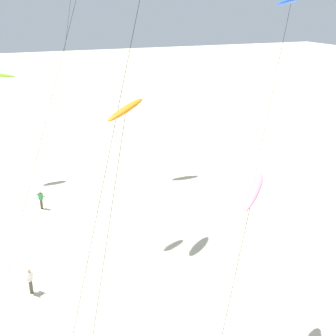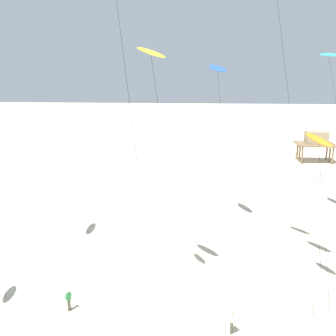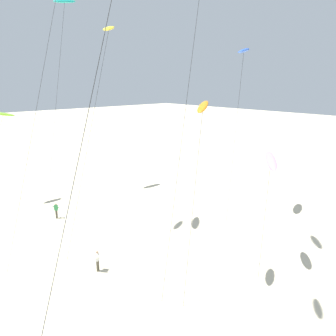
# 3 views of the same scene
# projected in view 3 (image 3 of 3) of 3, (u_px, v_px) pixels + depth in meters

# --- Properties ---
(ground_plane) EXTENTS (260.00, 260.00, 0.00)m
(ground_plane) POSITION_uv_depth(u_px,v_px,m) (36.00, 247.00, 28.23)
(ground_plane) COLOR beige
(kite_yellow) EXTENTS (4.36, 7.99, 18.39)m
(kite_yellow) POSITION_uv_depth(u_px,v_px,m) (108.00, 31.00, 27.57)
(kite_yellow) COLOR yellow
(kite_yellow) RESTS_ON ground
(kite_teal) EXTENTS (2.80, 6.48, 22.90)m
(kite_teal) POSITION_uv_depth(u_px,v_px,m) (64.00, 3.00, 37.71)
(kite_teal) COLOR teal
(kite_teal) RESTS_ON ground
(kite_pink) EXTENTS (2.38, 3.13, 8.85)m
(kite_pink) POSITION_uv_depth(u_px,v_px,m) (271.00, 161.00, 23.62)
(kite_pink) COLOR pink
(kite_pink) RESTS_ON ground
(kite_lime) EXTENTS (2.51, 5.79, 10.62)m
(kite_lime) POSITION_uv_depth(u_px,v_px,m) (3.00, 115.00, 35.90)
(kite_lime) COLOR #8CD833
(kite_lime) RESTS_ON ground
(kite_orange) EXTENTS (2.11, 3.80, 12.64)m
(kite_orange) POSITION_uv_depth(u_px,v_px,m) (203.00, 109.00, 20.26)
(kite_orange) COLOR orange
(kite_orange) RESTS_ON ground
(kite_blue) EXTENTS (2.74, 5.27, 16.96)m
(kite_blue) POSITION_uv_depth(u_px,v_px,m) (244.00, 52.00, 31.64)
(kite_blue) COLOR blue
(kite_blue) RESTS_ON ground
(kite_flyer_nearest) EXTENTS (0.73, 0.73, 1.67)m
(kite_flyer_nearest) POSITION_uv_depth(u_px,v_px,m) (56.00, 210.00, 33.82)
(kite_flyer_nearest) COLOR #4C4738
(kite_flyer_nearest) RESTS_ON ground
(kite_flyer_middle) EXTENTS (0.72, 0.73, 1.67)m
(kite_flyer_middle) POSITION_uv_depth(u_px,v_px,m) (97.00, 260.00, 24.40)
(kite_flyer_middle) COLOR #4C4738
(kite_flyer_middle) RESTS_ON ground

